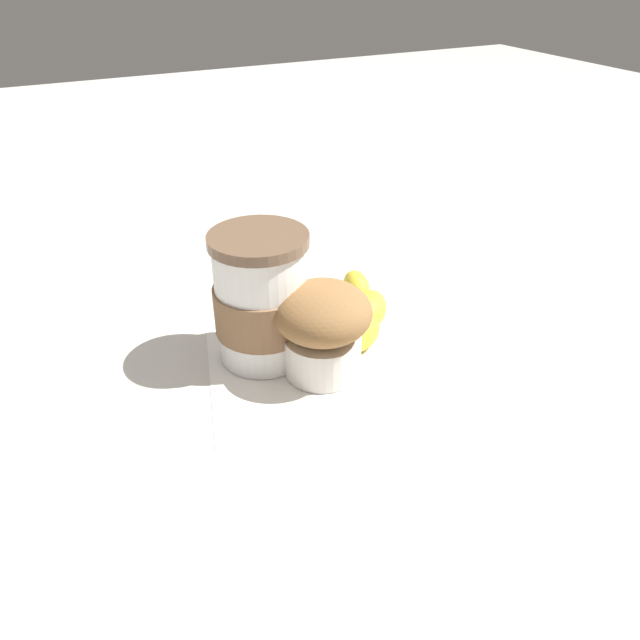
% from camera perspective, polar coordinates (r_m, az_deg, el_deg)
% --- Properties ---
extents(ground_plane, '(3.00, 3.00, 0.00)m').
position_cam_1_polar(ground_plane, '(0.61, 0.00, -3.82)').
color(ground_plane, beige).
extents(paper_napkin, '(0.26, 0.26, 0.00)m').
position_cam_1_polar(paper_napkin, '(0.61, 0.00, -3.76)').
color(paper_napkin, white).
rests_on(paper_napkin, ground_plane).
extents(coffee_cup, '(0.09, 0.09, 0.13)m').
position_cam_1_polar(coffee_cup, '(0.59, -5.37, 1.84)').
color(coffee_cup, white).
rests_on(coffee_cup, paper_napkin).
extents(muffin, '(0.09, 0.09, 0.09)m').
position_cam_1_polar(muffin, '(0.57, 0.24, -0.54)').
color(muffin, white).
rests_on(muffin, paper_napkin).
extents(banana, '(0.09, 0.14, 0.03)m').
position_cam_1_polar(banana, '(0.66, 4.01, 0.98)').
color(banana, yellow).
rests_on(banana, paper_napkin).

